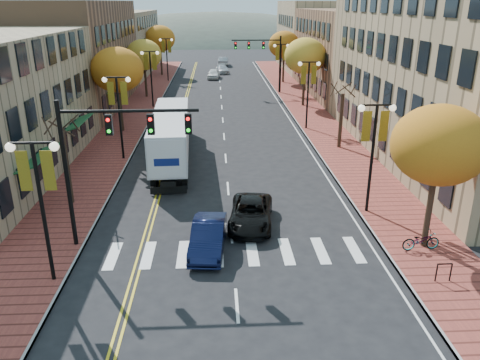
{
  "coord_description": "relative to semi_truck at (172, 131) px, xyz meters",
  "views": [
    {
      "loc": [
        -0.67,
        -17.0,
        10.89
      ],
      "look_at": [
        0.52,
        5.69,
        2.2
      ],
      "focal_mm": 35.0,
      "sensor_mm": 36.0,
      "label": 1
    }
  ],
  "objects": [
    {
      "name": "navy_sedan",
      "position": [
        2.76,
        -13.62,
        -1.43
      ],
      "size": [
        1.85,
        4.37,
        1.4
      ],
      "primitive_type": "imported",
      "rotation": [
        0.0,
        0.0,
        -0.09
      ],
      "color": "black",
      "rests_on": "ground"
    },
    {
      "name": "building_right_mid",
      "position": [
        22.39,
        26.03,
        2.87
      ],
      "size": [
        15.0,
        24.0,
        10.0
      ],
      "primitive_type": "cube",
      "color": "brown",
      "rests_on": "ground"
    },
    {
      "name": "car_far_oncoming",
      "position": [
        4.74,
        53.65,
        -1.34
      ],
      "size": [
        1.87,
        4.88,
        1.59
      ],
      "primitive_type": "imported",
      "rotation": [
        0.0,
        0.0,
        3.1
      ],
      "color": "#95969C",
      "rests_on": "ground"
    },
    {
      "name": "black_suv",
      "position": [
        4.94,
        -11.07,
        -1.49
      ],
      "size": [
        2.72,
        4.89,
        1.29
      ],
      "primitive_type": "imported",
      "rotation": [
        0.0,
        0.0,
        -0.13
      ],
      "color": "black",
      "rests_on": "ground"
    },
    {
      "name": "lamp_left_b",
      "position": [
        -3.61,
        0.03,
        2.16
      ],
      "size": [
        1.96,
        0.36,
        6.05
      ],
      "color": "black",
      "rests_on": "ground"
    },
    {
      "name": "tree_left_a",
      "position": [
        -5.11,
        -7.97,
        0.12
      ],
      "size": [
        0.28,
        0.28,
        4.2
      ],
      "color": "#382619",
      "rests_on": "sidewalk_left"
    },
    {
      "name": "building_left_far",
      "position": [
        -13.11,
        45.03,
        2.62
      ],
      "size": [
        12.0,
        26.0,
        9.5
      ],
      "primitive_type": "cube",
      "color": "#9E8966",
      "rests_on": "ground"
    },
    {
      "name": "tree_right_c",
      "position": [
        12.89,
        18.03,
        3.31
      ],
      "size": [
        4.48,
        4.48,
        7.21
      ],
      "color": "#382619",
      "rests_on": "sidewalk_right"
    },
    {
      "name": "lamp_left_c",
      "position": [
        -3.61,
        18.03,
        2.16
      ],
      "size": [
        1.96,
        0.36,
        6.05
      ],
      "color": "black",
      "rests_on": "ground"
    },
    {
      "name": "car_far_silver",
      "position": [
        4.42,
        44.29,
        -1.5
      ],
      "size": [
        2.21,
        4.54,
        1.27
      ],
      "primitive_type": "imported",
      "rotation": [
        0.0,
        0.0,
        0.1
      ],
      "color": "#B0B1B8",
      "rests_on": "ground"
    },
    {
      "name": "tree_right_a",
      "position": [
        12.89,
        -13.97,
        2.92
      ],
      "size": [
        4.16,
        4.16,
        6.69
      ],
      "color": "#382619",
      "rests_on": "sidewalk_right"
    },
    {
      "name": "tree_right_d",
      "position": [
        12.89,
        34.03,
        3.16
      ],
      "size": [
        4.35,
        4.35,
        7.0
      ],
      "color": "#382619",
      "rests_on": "sidewalk_right"
    },
    {
      "name": "building_right_far",
      "position": [
        22.39,
        48.03,
        3.37
      ],
      "size": [
        15.0,
        20.0,
        11.0
      ],
      "primitive_type": "cube",
      "color": "#9E8966",
      "rests_on": "ground"
    },
    {
      "name": "sidewalk_right",
      "position": [
        12.89,
        16.53,
        -2.06
      ],
      "size": [
        4.0,
        85.0,
        0.15
      ],
      "primitive_type": "cube",
      "color": "brown",
      "rests_on": "ground"
    },
    {
      "name": "traffic_mast_far",
      "position": [
        9.37,
        26.03,
        2.79
      ],
      "size": [
        6.1,
        0.34,
        7.0
      ],
      "color": "black",
      "rests_on": "ground"
    },
    {
      "name": "bicycle",
      "position": [
        12.53,
        -14.37,
        -1.52
      ],
      "size": [
        1.82,
        0.75,
        0.93
      ],
      "primitive_type": "imported",
      "rotation": [
        0.0,
        0.0,
        1.65
      ],
      "color": "gray",
      "rests_on": "sidewalk_right"
    },
    {
      "name": "tree_left_b",
      "position": [
        -5.11,
        8.03,
        3.31
      ],
      "size": [
        4.48,
        4.48,
        7.21
      ],
      "color": "#382619",
      "rests_on": "sidewalk_left"
    },
    {
      "name": "tree_left_c",
      "position": [
        -5.11,
        24.03,
        2.92
      ],
      "size": [
        4.16,
        4.16,
        6.69
      ],
      "color": "#382619",
      "rests_on": "sidewalk_left"
    },
    {
      "name": "lamp_right_b",
      "position": [
        11.39,
        8.03,
        2.16
      ],
      "size": [
        1.96,
        0.36,
        6.05
      ],
      "color": "black",
      "rests_on": "ground"
    },
    {
      "name": "tree_left_d",
      "position": [
        -5.11,
        42.03,
        3.47
      ],
      "size": [
        4.61,
        4.61,
        7.42
      ],
      "color": "#382619",
      "rests_on": "sidewalk_left"
    },
    {
      "name": "building_left_mid",
      "position": [
        -13.11,
        20.03,
        3.37
      ],
      "size": [
        12.0,
        24.0,
        11.0
      ],
      "primitive_type": "cube",
      "color": "brown",
      "rests_on": "ground"
    },
    {
      "name": "lamp_right_c",
      "position": [
        11.39,
        26.03,
        2.16
      ],
      "size": [
        1.96,
        0.36,
        6.05
      ],
      "color": "black",
      "rests_on": "ground"
    },
    {
      "name": "ground",
      "position": [
        3.89,
        -15.97,
        -2.13
      ],
      "size": [
        200.0,
        200.0,
        0.0
      ],
      "primitive_type": "plane",
      "color": "black",
      "rests_on": "ground"
    },
    {
      "name": "semi_truck",
      "position": [
        0.0,
        0.0,
        0.0
      ],
      "size": [
        2.97,
        14.69,
        3.65
      ],
      "rotation": [
        0.0,
        0.0,
        0.04
      ],
      "color": "black",
      "rests_on": "ground"
    },
    {
      "name": "sidewalk_left",
      "position": [
        -5.11,
        16.53,
        -2.06
      ],
      "size": [
        4.0,
        85.0,
        0.15
      ],
      "primitive_type": "cube",
      "color": "brown",
      "rests_on": "ground"
    },
    {
      "name": "lamp_left_d",
      "position": [
        -3.61,
        36.03,
        2.16
      ],
      "size": [
        1.96,
        0.36,
        6.05
      ],
      "color": "black",
      "rests_on": "ground"
    },
    {
      "name": "car_far_white",
      "position": [
        2.99,
        38.63,
        -1.42
      ],
      "size": [
        2.1,
        4.32,
        1.42
      ],
      "primitive_type": "imported",
      "rotation": [
        0.0,
        0.0,
        -0.1
      ],
      "color": "white",
      "rests_on": "ground"
    },
    {
      "name": "lamp_right_a",
      "position": [
        11.39,
        -9.97,
        2.16
      ],
      "size": [
        1.96,
        0.36,
        6.05
      ],
      "color": "black",
      "rests_on": "ground"
    },
    {
      "name": "lamp_left_a",
      "position": [
        -3.61,
        -15.97,
        2.16
      ],
      "size": [
        1.96,
        0.36,
        6.05
      ],
      "color": "black",
      "rests_on": "ground"
    },
    {
      "name": "tree_right_b",
      "position": [
        12.89,
        2.03,
        0.12
      ],
      "size": [
        0.28,
        0.28,
        4.2
      ],
      "color": "#382619",
      "rests_on": "sidewalk_right"
    },
    {
      "name": "traffic_mast_near",
      "position": [
        -1.59,
        -12.97,
        2.79
      ],
      "size": [
        6.1,
        0.35,
        7.0
      ],
      "color": "black",
      "rests_on": "ground"
    }
  ]
}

